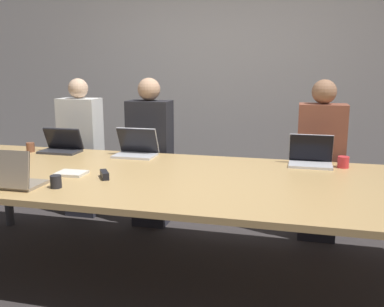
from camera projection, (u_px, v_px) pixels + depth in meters
ground_plane at (168, 273)px, 3.19m from camera, size 24.00×24.00×0.00m
curtain_wall at (222, 76)px, 4.92m from camera, size 12.00×0.06×2.80m
conference_table at (167, 182)px, 3.05m from camera, size 3.94×1.51×0.75m
laptop_far_left at (62, 145)px, 3.86m from camera, size 0.36×0.22×0.22m
person_far_left at (81, 150)px, 4.35m from camera, size 0.40×0.24×1.40m
cup_far_left at (30, 147)px, 3.88m from camera, size 0.07×0.07×0.08m
laptop_far_midleft at (136, 148)px, 3.69m from camera, size 0.36×0.25×0.24m
person_far_midleft at (150, 155)px, 4.06m from camera, size 0.40×0.24×1.41m
laptop_far_right at (311, 156)px, 3.35m from camera, size 0.34×0.24×0.24m
person_far_right at (320, 164)px, 3.72m from camera, size 0.40×0.24×1.41m
cup_far_right at (343, 162)px, 3.27m from camera, size 0.09×0.09×0.09m
laptop_near_left at (10, 176)px, 2.73m from camera, size 0.35×0.25×0.26m
cup_near_left at (56, 182)px, 2.73m from camera, size 0.07×0.07×0.08m
stapler at (104, 175)px, 2.97m from camera, size 0.12×0.15×0.05m
notebook at (71, 173)px, 3.07m from camera, size 0.21×0.17×0.02m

